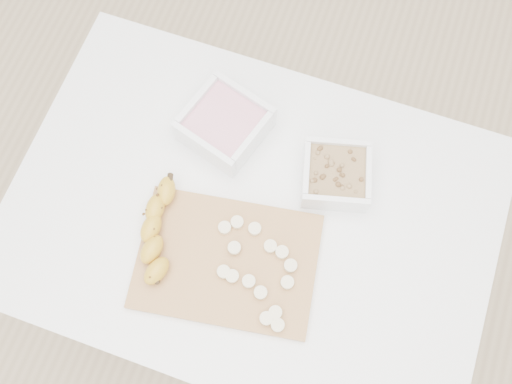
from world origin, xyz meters
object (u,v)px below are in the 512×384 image
(bowl_granola, at_px, (336,175))
(cutting_board, at_px, (227,261))
(bowl_yogurt, at_px, (225,124))
(banana, at_px, (158,232))
(table, at_px, (252,227))

(bowl_granola, height_order, cutting_board, bowl_granola)
(bowl_yogurt, height_order, bowl_granola, bowl_yogurt)
(bowl_granola, distance_m, cutting_board, 0.28)
(bowl_granola, bearing_deg, banana, -141.93)
(bowl_yogurt, distance_m, bowl_granola, 0.26)
(table, distance_m, bowl_granola, 0.23)
(table, height_order, banana, banana)
(cutting_board, xyz_separation_m, banana, (-0.15, 0.00, 0.03))
(bowl_yogurt, distance_m, banana, 0.27)
(table, relative_size, cutting_board, 2.82)
(bowl_yogurt, xyz_separation_m, banana, (-0.04, -0.26, -0.00))
(bowl_granola, height_order, banana, bowl_granola)
(table, bearing_deg, bowl_yogurt, 126.00)
(bowl_granola, xyz_separation_m, cutting_board, (-0.15, -0.24, -0.02))
(cutting_board, bearing_deg, banana, 178.39)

